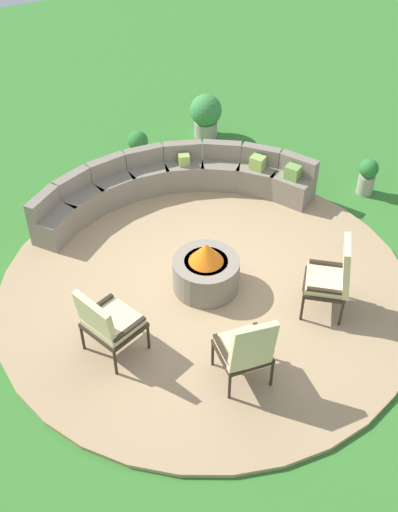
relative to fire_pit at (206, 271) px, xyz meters
The scene contains 10 objects.
ground_plane 0.35m from the fire_pit, ahead, with size 24.00×24.00×0.00m, color #387A2D.
patio_circle 0.32m from the fire_pit, ahead, with size 5.61×5.61×0.06m, color tan.
fire_pit is the anchor object (origin of this frame).
curved_stone_bench 2.08m from the fire_pit, 76.72° to the left, with size 4.33×1.91×0.71m.
lounge_chair_front_left 1.65m from the fire_pit, 162.71° to the right, with size 0.78×0.79×1.01m.
lounge_chair_front_right 1.66m from the fire_pit, 102.31° to the right, with size 0.62×0.62×1.06m.
lounge_chair_back_left 1.66m from the fire_pit, 42.14° to the right, with size 0.77×0.80×1.11m.
potted_plant_0 3.44m from the fire_pit, 81.72° to the left, with size 0.35×0.35×0.57m.
potted_plant_1 4.11m from the fire_pit, 61.93° to the left, with size 0.58×0.58×0.81m.
potted_plant_4 3.46m from the fire_pit, 13.56° to the left, with size 0.31×0.31×0.62m.
Camera 1 is at (-2.96, -5.44, 5.98)m, focal length 44.33 mm.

